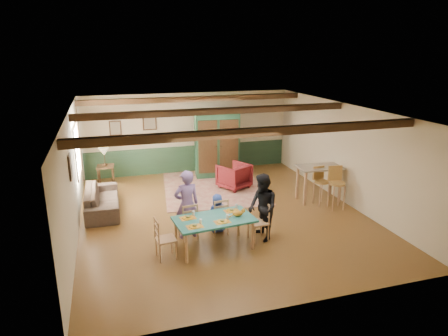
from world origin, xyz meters
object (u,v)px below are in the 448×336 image
object	(u,v)px
armoire	(217,143)
end_table	(106,175)
dining_table	(214,233)
bar_stool_right	(337,188)
person_child	(217,213)
cat	(238,213)
sofa	(102,200)
dining_chair_far_right	(219,215)
table_lamp	(104,157)
armchair	(234,176)
dining_chair_end_right	(258,222)
bar_stool_left	(321,186)
dining_chair_end_left	(166,238)
person_woman	(263,208)
counter_table	(318,183)
person_man	(187,204)
dining_chair_far_left	(188,220)

from	to	relation	value
armoire	end_table	size ratio (longest dim) A/B	3.57
dining_table	bar_stool_right	distance (m)	3.89
dining_table	armoire	distance (m)	5.15
person_child	cat	distance (m)	0.89
sofa	dining_chair_far_right	bearing A→B (deg)	-129.07
cat	table_lamp	size ratio (longest dim) A/B	0.58
armchair	sofa	size ratio (longest dim) A/B	0.40
dining_chair_end_right	sofa	world-z (taller)	dining_chair_end_right
bar_stool_left	dining_table	bearing A→B (deg)	-162.06
dining_chair_far_right	dining_chair_end_left	world-z (taller)	same
person_woman	sofa	bearing A→B (deg)	-134.58
armoire	counter_table	world-z (taller)	armoire
person_child	counter_table	xyz separation A→B (m)	(3.25, 1.11, 0.04)
dining_table	table_lamp	world-z (taller)	table_lamp
armchair	bar_stool_right	world-z (taller)	bar_stool_right
person_man	armchair	bearing A→B (deg)	-131.44
dining_chair_end_left	person_woman	xyz separation A→B (m)	(2.18, 0.22, 0.32)
dining_table	armchair	size ratio (longest dim) A/B	1.96
dining_chair_far_left	armoire	size ratio (longest dim) A/B	0.39
sofa	end_table	distance (m)	2.14
armoire	end_table	bearing A→B (deg)	-175.46
dining_chair_far_left	person_child	bearing A→B (deg)	-174.29
cat	counter_table	bearing A→B (deg)	26.49
dining_chair_far_right	person_woman	distance (m)	1.07
end_table	table_lamp	world-z (taller)	table_lamp
counter_table	armchair	bearing A→B (deg)	139.08
dining_chair_far_right	dining_chair_end_right	bearing A→B (deg)	136.17
person_man	sofa	bearing A→B (deg)	-55.58
dining_chair_end_right	bar_stool_left	world-z (taller)	bar_stool_left
person_child	cat	xyz separation A→B (m)	(0.22, -0.80, 0.31)
dining_chair_end_right	bar_stool_right	world-z (taller)	bar_stool_right
dining_table	sofa	world-z (taller)	dining_table
person_child	dining_chair_far_right	bearing A→B (deg)	90.00
person_woman	armchair	world-z (taller)	person_woman
dining_table	dining_chair_end_left	world-z (taller)	dining_chair_end_left
cat	person_woman	bearing A→B (deg)	8.13
dining_chair_far_left	armchair	xyz separation A→B (m)	(2.04, 2.93, -0.05)
dining_chair_far_right	dining_chair_end_left	bearing A→B (deg)	24.92
dining_chair_end_left	counter_table	bearing A→B (deg)	-72.43
armoire	bar_stool_right	bearing A→B (deg)	-52.60
person_woman	person_child	world-z (taller)	person_woman
armchair	counter_table	distance (m)	2.55
dining_chair_end_right	person_woman	bearing A→B (deg)	90.00
bar_stool_left	counter_table	bearing A→B (deg)	67.93
cat	end_table	bearing A→B (deg)	111.88
dining_chair_far_right	armoire	size ratio (longest dim) A/B	0.39
sofa	dining_chair_far_left	bearing A→B (deg)	-139.58
armchair	person_woman	bearing A→B (deg)	53.57
counter_table	dining_chair_end_left	bearing A→B (deg)	-156.55
cat	table_lamp	bearing A→B (deg)	111.88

